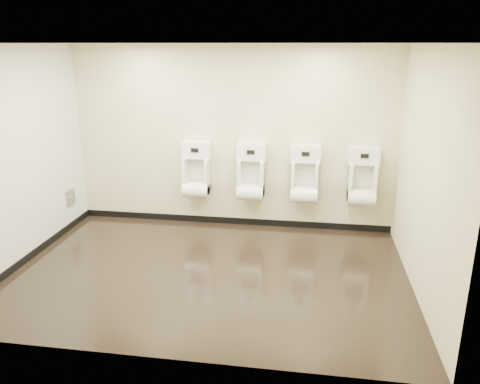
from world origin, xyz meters
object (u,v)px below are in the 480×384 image
object	(u,v)px
access_panel	(70,197)
urinal_1	(251,176)
urinal_0	(196,174)
urinal_2	(305,178)
urinal_3	(362,180)

from	to	relation	value
access_panel	urinal_1	size ratio (longest dim) A/B	0.29
urinal_0	access_panel	bearing A→B (deg)	-168.44
urinal_2	urinal_3	xyz separation A→B (m)	(0.85, 0.00, 0.00)
urinal_1	access_panel	bearing A→B (deg)	-171.93
access_panel	urinal_2	xyz separation A→B (m)	(3.63, 0.40, 0.36)
urinal_1	urinal_3	world-z (taller)	same
urinal_1	urinal_3	xyz separation A→B (m)	(1.67, 0.00, 0.00)
access_panel	urinal_1	distance (m)	2.86
urinal_1	urinal_2	bearing A→B (deg)	0.00
urinal_0	urinal_2	bearing A→B (deg)	0.00
access_panel	urinal_0	world-z (taller)	urinal_0
access_panel	urinal_2	size ratio (longest dim) A/B	0.29
access_panel	urinal_0	distance (m)	2.02
urinal_0	urinal_2	distance (m)	1.68
urinal_2	urinal_3	size ratio (longest dim) A/B	1.00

